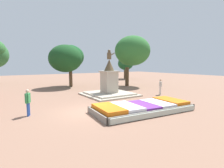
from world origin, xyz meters
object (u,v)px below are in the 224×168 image
(pedestrian_with_handbag, at_px, (28,101))
(pedestrian_near_planter, at_px, (160,86))
(flower_planter, at_px, (142,108))
(statue_monument, at_px, (109,86))

(pedestrian_with_handbag, bearing_deg, pedestrian_near_planter, 2.84)
(flower_planter, bearing_deg, statue_monument, 77.34)
(flower_planter, bearing_deg, pedestrian_near_planter, 31.87)
(flower_planter, distance_m, statue_monument, 6.85)
(flower_planter, relative_size, pedestrian_near_planter, 4.29)
(statue_monument, relative_size, pedestrian_with_handbag, 2.91)
(pedestrian_with_handbag, bearing_deg, statue_monument, 22.62)
(statue_monument, distance_m, pedestrian_with_handbag, 8.96)
(statue_monument, height_order, pedestrian_near_planter, statue_monument)
(statue_monument, xyz_separation_m, pedestrian_near_planter, (4.69, -2.80, -0.03))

